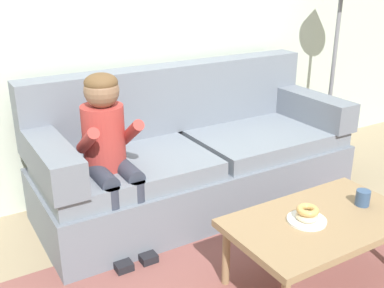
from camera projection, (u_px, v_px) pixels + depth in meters
name	position (u px, v px, depth m)	size (l,w,h in m)	color
ground	(249.00, 263.00, 2.78)	(10.00, 10.00, 0.00)	#9E896B
wall_back	(141.00, 6.00, 3.40)	(8.00, 0.10, 2.80)	beige
area_rug	(276.00, 285.00, 2.58)	(2.84, 1.62, 0.01)	brown
couch	(193.00, 158.00, 3.40)	(2.30, 0.90, 1.00)	slate
coffee_table	(320.00, 225.00, 2.49)	(1.02, 0.60, 0.41)	#937551
person_child	(109.00, 145.00, 2.77)	(0.34, 0.58, 1.10)	#AD3833
plate	(307.00, 220.00, 2.45)	(0.21, 0.21, 0.01)	white
donut	(307.00, 216.00, 2.44)	(0.12, 0.12, 0.04)	beige
donut_second	(308.00, 210.00, 2.42)	(0.12, 0.12, 0.04)	tan
mug	(363.00, 198.00, 2.60)	(0.08, 0.08, 0.09)	#334C72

